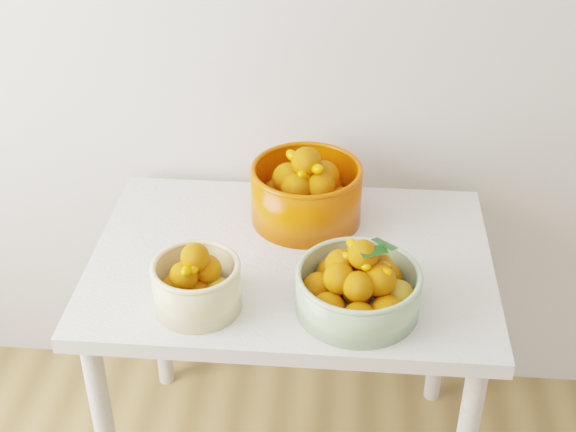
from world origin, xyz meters
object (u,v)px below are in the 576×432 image
at_px(bowl_cream, 197,284).
at_px(bowl_green, 358,287).
at_px(table, 291,286).
at_px(bowl_orange, 306,192).

bearing_deg(bowl_cream, bowl_green, 3.30).
bearing_deg(table, bowl_orange, 81.64).
distance_m(bowl_cream, bowl_orange, 0.45).
relative_size(bowl_cream, bowl_green, 0.73).
distance_m(bowl_green, bowl_orange, 0.39).
bearing_deg(bowl_orange, table, -98.36).
height_order(table, bowl_green, bowl_green).
distance_m(table, bowl_orange, 0.25).
distance_m(table, bowl_green, 0.30).
bearing_deg(bowl_green, table, 131.38).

